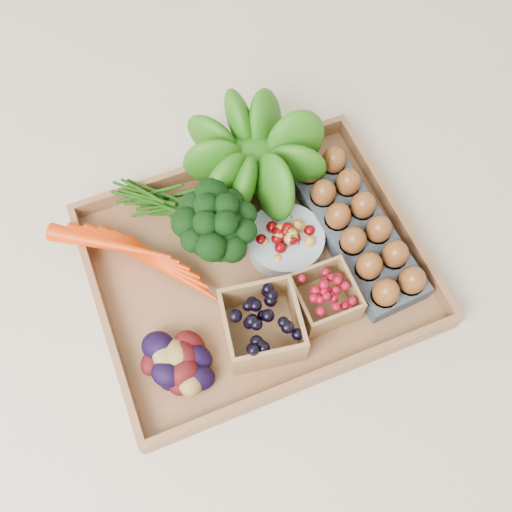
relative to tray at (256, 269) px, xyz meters
name	(u,v)px	position (x,y,z in m)	size (l,w,h in m)	color
ground	(256,271)	(0.00, 0.00, -0.01)	(4.00, 4.00, 0.00)	beige
tray	(256,269)	(0.00, 0.00, 0.00)	(0.55, 0.45, 0.01)	#8E603B
carrots	(149,257)	(-0.17, 0.08, 0.03)	(0.21, 0.15, 0.05)	red
lettuce	(252,152)	(0.06, 0.17, 0.09)	(0.17, 0.17, 0.17)	#14560D
broccoli	(219,238)	(-0.05, 0.05, 0.06)	(0.14, 0.14, 0.11)	black
cherry_bowl	(285,241)	(0.06, 0.02, 0.03)	(0.14, 0.14, 0.04)	#8C9EA5
egg_carton	(355,231)	(0.19, -0.01, 0.03)	(0.11, 0.32, 0.04)	#384048
potatoes	(175,364)	(-0.19, -0.12, 0.04)	(0.13, 0.13, 0.07)	#3B090B
punnet_blackberry	(262,325)	(-0.04, -0.12, 0.05)	(0.12, 0.12, 0.08)	black
punnet_raspberry	(325,297)	(0.08, -0.11, 0.04)	(0.10, 0.10, 0.07)	maroon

